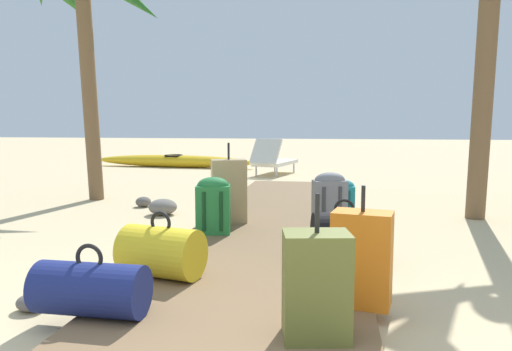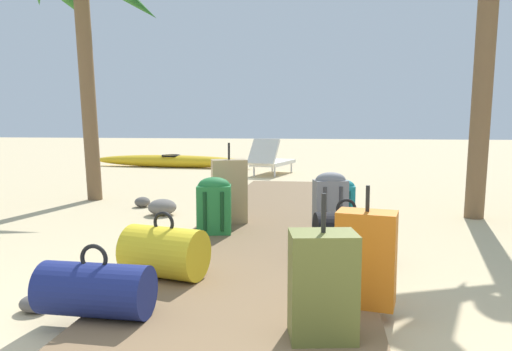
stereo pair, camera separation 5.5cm
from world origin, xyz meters
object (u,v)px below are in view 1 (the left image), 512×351
Objects in this scene: duffel_bag_black at (344,235)px; duffel_bag_navy at (90,289)px; backpack_green at (213,204)px; duffel_bag_yellow at (161,252)px; lounge_chair at (273,160)px; suitcase_tan at (229,191)px; suitcase_olive at (316,286)px; backpack_grey at (330,201)px; suitcase_orange at (362,258)px; palm_tree_near_left at (90,0)px; kayak at (174,161)px; backpack_teal at (342,200)px.

duffel_bag_black is 2.00m from duffel_bag_navy.
backpack_green reaches higher than duffel_bag_black.
backpack_green is 2.12m from duffel_bag_navy.
duffel_bag_yellow is 7.47m from lounge_chair.
duffel_bag_yellow is at bearing -92.17° from suitcase_tan.
suitcase_olive is at bearing -4.26° from duffel_bag_navy.
lounge_chair is (-1.39, 6.79, 0.06)m from duffel_bag_black.
backpack_grey is (1.16, 1.56, 0.14)m from duffel_bag_yellow.
suitcase_olive is at bearing -69.26° from suitcase_tan.
duffel_bag_yellow is at bearing 166.94° from suitcase_orange.
backpack_green is 0.34× the size of lounge_chair.
backpack_green is at bearing -42.76° from palm_tree_near_left.
duffel_bag_black is at bearing -63.10° from kayak.
backpack_grey is 8.39m from kayak.
lounge_chair is (-1.40, 5.42, -0.00)m from backpack_teal.
suitcase_tan is at bearing 161.61° from backpack_grey.
palm_tree_near_left is (-3.64, 3.85, 2.55)m from suitcase_orange.
backpack_green is at bearing -171.31° from backpack_grey.
suitcase_tan reaches higher than backpack_teal.
palm_tree_near_left is 2.28× the size of lounge_chair.
suitcase_orange is (0.20, -1.87, -0.03)m from backpack_grey.
backpack_green reaches higher than duffel_bag_yellow.
backpack_green is 0.88× the size of duffel_bag_navy.
backpack_teal is 0.11× the size of kayak.
backpack_teal is (1.26, 0.66, -0.04)m from backpack_green.
backpack_grey is 6.04m from lounge_chair.
duffel_bag_yellow is at bearing -57.07° from palm_tree_near_left.
kayak is at bearing 111.28° from backpack_green.
suitcase_tan is at bearing 110.74° from suitcase_olive.
suitcase_tan is 1.17× the size of suitcase_olive.
suitcase_tan reaches higher than suitcase_olive.
duffel_bag_black is (1.28, 0.68, 0.01)m from duffel_bag_yellow.
lounge_chair is at bearing 104.48° from backpack_teal.
duffel_bag_yellow is 0.39× the size of lounge_chair.
duffel_bag_navy is 0.86× the size of suitcase_olive.
backpack_grey is 1.09× the size of backpack_green.
duffel_bag_black is at bearing -90.50° from backpack_teal.
suitcase_orange reaches higher than kayak.
duffel_bag_navy is at bearing -74.11° from kayak.
backpack_grey is 1.27× the size of backpack_teal.
backpack_green is 8.07m from kayak.
palm_tree_near_left is at bearing -83.52° from kayak.
palm_tree_near_left is at bearing 150.22° from backpack_grey.
backpack_grey is at bearing -77.87° from lounge_chair.
suitcase_olive is (-0.05, -2.37, -0.04)m from backpack_grey.
duffel_bag_yellow is 1.39m from backpack_green.
duffel_bag_yellow is 1.31× the size of backpack_teal.
lounge_chair is at bearing 89.68° from duffel_bag_navy.
suitcase_olive reaches higher than suitcase_orange.
backpack_grey is 0.37× the size of lounge_chair.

